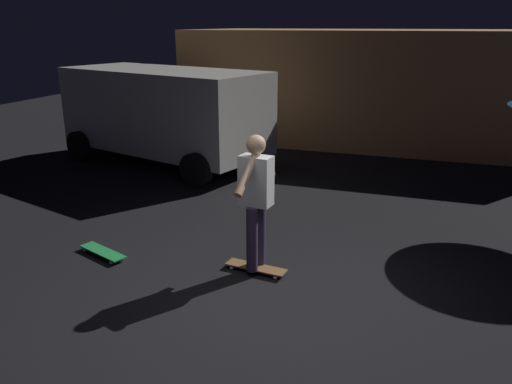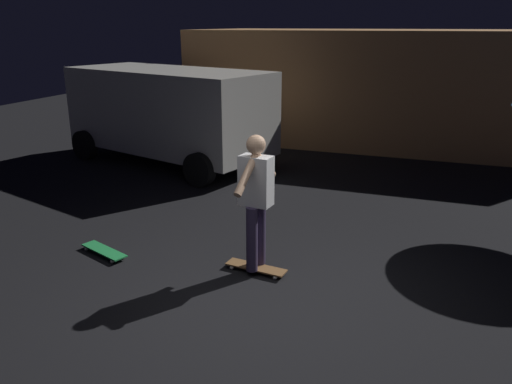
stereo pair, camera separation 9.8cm
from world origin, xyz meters
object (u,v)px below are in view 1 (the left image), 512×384
skateboard_ridden (256,268)px  skater (256,193)px  parked_van (164,110)px  skateboard_spare (103,252)px

skateboard_ridden → skater: 0.98m
parked_van → skateboard_spare: bearing=-71.7°
skater → skateboard_spare: bearing=-173.8°
skateboard_ridden → skateboard_spare: 2.10m
skateboard_ridden → parked_van: bearing=129.4°
skateboard_spare → parked_van: bearing=108.3°
skateboard_spare → skater: bearing=6.2°
parked_van → skateboard_ridden: size_ratio=6.20×
skateboard_spare → skater: (2.09, 0.23, 0.98)m
parked_van → skateboard_spare: parked_van is taller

